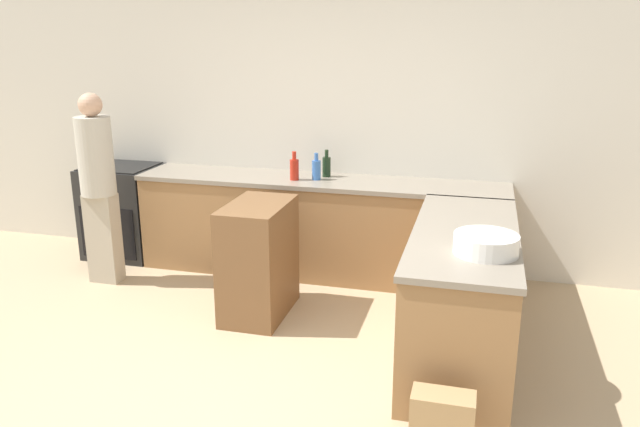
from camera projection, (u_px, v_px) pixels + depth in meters
ground_plane at (230, 397)px, 3.86m from camera, size 14.00×14.00×0.00m
wall_back at (329, 124)px, 5.78m from camera, size 8.00×0.06×2.70m
counter_back at (319, 227)px, 5.72m from camera, size 3.35×0.64×0.90m
counter_peninsula at (461, 293)px, 4.27m from camera, size 0.69×1.85×0.90m
range_oven at (124, 211)px, 6.22m from camera, size 0.69×0.62×0.91m
island_table at (259, 260)px, 4.89m from camera, size 0.44×0.73×0.91m
mixing_bowl at (486, 244)px, 3.70m from camera, size 0.38×0.38×0.12m
hot_sauce_bottle at (294, 169)px, 5.54m from camera, size 0.08×0.08×0.26m
water_bottle_blue at (316, 169)px, 5.55m from camera, size 0.08×0.08×0.24m
wine_bottle_dark at (327, 166)px, 5.67m from camera, size 0.07×0.07×0.25m
person_by_range at (98, 181)px, 5.41m from camera, size 0.30×0.30×1.68m
paper_bag at (442, 423)px, 3.31m from camera, size 0.33×0.18×0.35m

